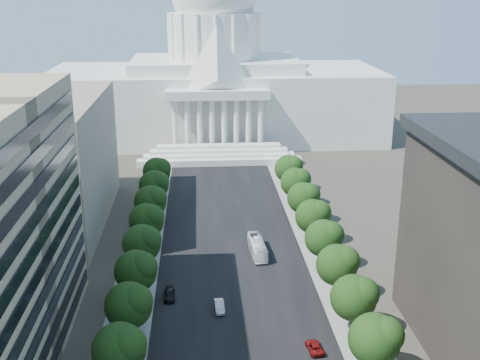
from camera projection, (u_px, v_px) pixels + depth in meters
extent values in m
cube|color=black|center=(229.00, 234.00, 137.51)|extent=(30.00, 260.00, 0.01)
cube|color=gray|center=(145.00, 236.00, 136.24)|extent=(8.00, 260.00, 0.02)
cube|color=gray|center=(311.00, 232.00, 138.77)|extent=(8.00, 260.00, 0.02)
cube|color=white|center=(215.00, 103.00, 223.82)|extent=(120.00, 50.00, 25.00)
cube|color=white|center=(215.00, 64.00, 219.35)|extent=(60.00, 40.00, 4.00)
cube|color=white|center=(218.00, 94.00, 195.73)|extent=(34.00, 8.00, 3.00)
cylinder|color=white|center=(214.00, 36.00, 216.27)|extent=(32.00, 32.00, 16.00)
cube|color=gray|center=(20.00, 163.00, 139.18)|extent=(38.00, 52.00, 30.00)
sphere|color=black|center=(119.00, 349.00, 83.16)|extent=(7.60, 7.60, 7.60)
sphere|color=black|center=(128.00, 345.00, 82.18)|extent=(5.32, 5.32, 5.32)
cylinder|color=#33261C|center=(130.00, 332.00, 96.00)|extent=(0.56, 0.56, 2.94)
sphere|color=black|center=(128.00, 306.00, 94.55)|extent=(7.60, 7.60, 7.60)
sphere|color=black|center=(136.00, 301.00, 93.57)|extent=(5.32, 5.32, 5.32)
cylinder|color=#33261C|center=(137.00, 295.00, 107.39)|extent=(0.56, 0.56, 2.94)
sphere|color=black|center=(136.00, 271.00, 105.94)|extent=(7.60, 7.60, 7.60)
sphere|color=black|center=(143.00, 267.00, 104.95)|extent=(5.32, 5.32, 5.32)
cylinder|color=#33261C|center=(143.00, 265.00, 118.77)|extent=(0.56, 0.56, 2.94)
sphere|color=black|center=(141.00, 243.00, 117.33)|extent=(7.60, 7.60, 7.60)
sphere|color=black|center=(148.00, 239.00, 116.34)|extent=(5.32, 5.32, 5.32)
cylinder|color=#33261C|center=(147.00, 241.00, 130.16)|extent=(0.56, 0.56, 2.94)
sphere|color=black|center=(146.00, 221.00, 128.72)|extent=(7.60, 7.60, 7.60)
sphere|color=black|center=(152.00, 217.00, 127.73)|extent=(5.32, 5.32, 5.32)
cylinder|color=#33261C|center=(151.00, 220.00, 141.55)|extent=(0.56, 0.56, 2.94)
sphere|color=black|center=(150.00, 202.00, 140.10)|extent=(7.60, 7.60, 7.60)
sphere|color=black|center=(156.00, 198.00, 139.12)|extent=(5.32, 5.32, 5.32)
cylinder|color=#33261C|center=(155.00, 203.00, 152.94)|extent=(0.56, 0.56, 2.94)
sphere|color=black|center=(154.00, 185.00, 151.49)|extent=(7.60, 7.60, 7.60)
sphere|color=black|center=(159.00, 182.00, 150.51)|extent=(5.32, 5.32, 5.32)
cylinder|color=#33261C|center=(157.00, 188.00, 164.33)|extent=(0.56, 0.56, 2.94)
sphere|color=black|center=(157.00, 171.00, 162.88)|extent=(7.60, 7.60, 7.60)
sphere|color=black|center=(161.00, 168.00, 161.90)|extent=(5.32, 5.32, 5.32)
sphere|color=black|center=(374.00, 339.00, 85.56)|extent=(7.60, 7.60, 7.60)
sphere|color=black|center=(386.00, 335.00, 84.57)|extent=(5.32, 5.32, 5.32)
cylinder|color=#33261C|center=(352.00, 323.00, 98.39)|extent=(0.56, 0.56, 2.94)
sphere|color=black|center=(353.00, 298.00, 96.94)|extent=(7.60, 7.60, 7.60)
sphere|color=black|center=(363.00, 293.00, 95.96)|extent=(5.32, 5.32, 5.32)
cylinder|color=#33261C|center=(336.00, 288.00, 109.78)|extent=(0.56, 0.56, 2.94)
sphere|color=black|center=(337.00, 265.00, 108.33)|extent=(7.60, 7.60, 7.60)
sphere|color=black|center=(345.00, 261.00, 107.35)|extent=(5.32, 5.32, 5.32)
cylinder|color=#33261C|center=(322.00, 260.00, 121.17)|extent=(0.56, 0.56, 2.94)
sphere|color=black|center=(323.00, 238.00, 119.72)|extent=(7.60, 7.60, 7.60)
sphere|color=black|center=(331.00, 234.00, 118.74)|extent=(5.32, 5.32, 5.32)
cylinder|color=#33261C|center=(312.00, 236.00, 132.56)|extent=(0.56, 0.56, 2.94)
sphere|color=black|center=(312.00, 216.00, 131.11)|extent=(7.60, 7.60, 7.60)
sphere|color=black|center=(319.00, 213.00, 130.13)|extent=(5.32, 5.32, 5.32)
cylinder|color=#33261C|center=(302.00, 216.00, 143.95)|extent=(0.56, 0.56, 2.94)
sphere|color=black|center=(303.00, 198.00, 142.50)|extent=(7.60, 7.60, 7.60)
sphere|color=black|center=(309.00, 194.00, 141.51)|extent=(5.32, 5.32, 5.32)
cylinder|color=#33261C|center=(295.00, 199.00, 155.33)|extent=(0.56, 0.56, 2.94)
sphere|color=black|center=(295.00, 182.00, 153.89)|extent=(7.60, 7.60, 7.60)
sphere|color=black|center=(301.00, 179.00, 152.90)|extent=(5.32, 5.32, 5.32)
cylinder|color=#33261C|center=(288.00, 185.00, 166.72)|extent=(0.56, 0.56, 2.94)
sphere|color=black|center=(288.00, 169.00, 165.28)|extent=(7.60, 7.60, 7.60)
sphere|color=black|center=(294.00, 165.00, 164.29)|extent=(5.32, 5.32, 5.32)
cylinder|color=gray|center=(393.00, 353.00, 85.29)|extent=(0.18, 0.18, 9.00)
cylinder|color=gray|center=(387.00, 326.00, 83.88)|extent=(2.40, 0.14, 0.14)
sphere|color=gray|center=(379.00, 327.00, 83.84)|extent=(0.44, 0.44, 0.44)
cylinder|color=gray|center=(350.00, 273.00, 109.01)|extent=(0.18, 0.18, 9.00)
cylinder|color=gray|center=(345.00, 251.00, 107.61)|extent=(2.40, 0.14, 0.14)
sphere|color=gray|center=(339.00, 252.00, 107.57)|extent=(0.44, 0.44, 0.44)
cylinder|color=gray|center=(322.00, 221.00, 132.74)|extent=(0.18, 0.18, 9.00)
cylinder|color=gray|center=(318.00, 203.00, 131.34)|extent=(2.40, 0.14, 0.14)
sphere|color=gray|center=(313.00, 204.00, 131.29)|extent=(0.44, 0.44, 0.44)
cylinder|color=gray|center=(303.00, 186.00, 156.47)|extent=(0.18, 0.18, 9.00)
cylinder|color=gray|center=(299.00, 170.00, 155.06)|extent=(2.40, 0.14, 0.14)
sphere|color=gray|center=(295.00, 170.00, 155.02)|extent=(0.44, 0.44, 0.44)
cylinder|color=gray|center=(289.00, 159.00, 180.19)|extent=(0.18, 0.18, 9.00)
cylinder|color=gray|center=(285.00, 146.00, 178.79)|extent=(2.40, 0.14, 0.14)
sphere|color=gray|center=(282.00, 146.00, 178.74)|extent=(0.44, 0.44, 0.44)
imported|color=#AEB0B6|center=(219.00, 306.00, 104.93)|extent=(1.87, 4.74, 1.54)
imported|color=maroon|center=(314.00, 347.00, 93.32)|extent=(2.58, 4.80, 1.28)
imported|color=black|center=(169.00, 295.00, 109.00)|extent=(2.13, 4.95, 1.42)
imported|color=white|center=(257.00, 247.00, 126.71)|extent=(3.37, 11.73, 3.23)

